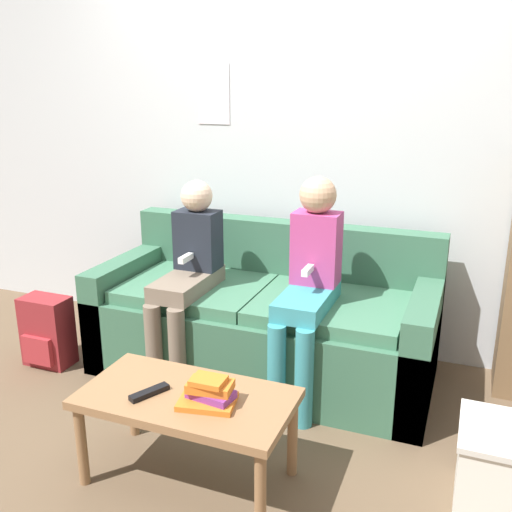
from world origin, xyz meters
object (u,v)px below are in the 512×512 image
Objects in this scene: person_right at (309,278)px; tv_remote at (149,392)px; couch at (264,323)px; coffee_table at (187,406)px; backpack at (47,332)px; person_left at (188,270)px.

person_right is 1.01m from tv_remote.
person_right is at bearing 92.54° from tv_remote.
person_right is at bearing -30.74° from couch.
coffee_table is at bearing 49.08° from tv_remote.
couch is 1.02m from coffee_table.
coffee_table is 2.08× the size of backpack.
backpack is (-0.83, -0.21, -0.42)m from person_left.
couch is 2.18× the size of coffee_table.
tv_remote is 0.41× the size of backpack.
backpack is (-1.26, 0.61, -0.14)m from coffee_table.
couch is at bearing 111.83° from tv_remote.
person_left reaches higher than couch.
person_right is (0.69, 0.01, 0.04)m from person_left.
person_right is (0.26, 0.83, 0.31)m from coffee_table.
person_right is 6.81× the size of tv_remote.
couch is 1.28m from backpack.
tv_remote is at bearing -114.16° from person_right.
couch is 0.54m from person_left.
coffee_table is (0.05, -1.02, 0.06)m from couch.
couch is at bearing 92.61° from coffee_table.
tv_remote is (-0.09, -1.07, 0.12)m from couch.
backpack is at bearing 154.06° from coffee_table.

